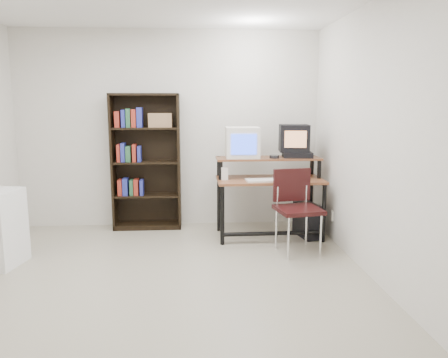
{
  "coord_description": "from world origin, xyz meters",
  "views": [
    {
      "loc": [
        0.3,
        -3.9,
        1.66
      ],
      "look_at": [
        0.67,
        1.1,
        0.78
      ],
      "focal_mm": 35.0,
      "sensor_mm": 36.0,
      "label": 1
    }
  ],
  "objects": [
    {
      "name": "cd_spindle",
      "position": [
        1.31,
        1.37,
        0.99
      ],
      "size": [
        0.14,
        0.14,
        0.05
      ],
      "primitive_type": "cylinder",
      "rotation": [
        0.0,
        0.0,
        0.2
      ],
      "color": "#26262B",
      "rests_on": "computer_desk"
    },
    {
      "name": "back_wall",
      "position": [
        0.0,
        2.0,
        1.3
      ],
      "size": [
        4.0,
        0.01,
        2.6
      ],
      "primitive_type": "cube",
      "color": "silver",
      "rests_on": "floor"
    },
    {
      "name": "right_wall",
      "position": [
        2.0,
        0.0,
        1.3
      ],
      "size": [
        0.01,
        4.0,
        2.6
      ],
      "primitive_type": "cube",
      "color": "silver",
      "rests_on": "floor"
    },
    {
      "name": "front_wall",
      "position": [
        0.0,
        -2.0,
        1.3
      ],
      "size": [
        4.0,
        0.01,
        2.6
      ],
      "primitive_type": "cube",
      "color": "silver",
      "rests_on": "floor"
    },
    {
      "name": "computer_desk",
      "position": [
        1.25,
        1.36,
        0.7
      ],
      "size": [
        1.3,
        0.66,
        0.98
      ],
      "rotation": [
        0.0,
        0.0,
        0.01
      ],
      "color": "brown",
      "rests_on": "floor"
    },
    {
      "name": "vcr",
      "position": [
        1.61,
        1.44,
        1.01
      ],
      "size": [
        0.38,
        0.29,
        0.08
      ],
      "primitive_type": "cube",
      "rotation": [
        0.0,
        0.0,
        -0.1
      ],
      "color": "black",
      "rests_on": "computer_desk"
    },
    {
      "name": "floor",
      "position": [
        0.0,
        0.0,
        -0.01
      ],
      "size": [
        4.0,
        4.0,
        0.01
      ],
      "primitive_type": "cube",
      "color": "#AAA28D",
      "rests_on": "ground"
    },
    {
      "name": "crt_tv",
      "position": [
        1.58,
        1.5,
        1.22
      ],
      "size": [
        0.4,
        0.39,
        0.34
      ],
      "rotation": [
        0.0,
        0.0,
        -0.12
      ],
      "color": "black",
      "rests_on": "vcr"
    },
    {
      "name": "mousepad",
      "position": [
        1.58,
        1.26,
        0.72
      ],
      "size": [
        0.23,
        0.19,
        0.01
      ],
      "primitive_type": "cube",
      "rotation": [
        0.0,
        0.0,
        -0.05
      ],
      "color": "black",
      "rests_on": "computer_desk"
    },
    {
      "name": "bookshelf",
      "position": [
        -0.31,
        1.86,
        0.91
      ],
      "size": [
        0.89,
        0.3,
        1.78
      ],
      "rotation": [
        0.0,
        0.0,
        -0.01
      ],
      "color": "black",
      "rests_on": "floor"
    },
    {
      "name": "crt_monitor",
      "position": [
        0.92,
        1.5,
        1.16
      ],
      "size": [
        0.42,
        0.43,
        0.39
      ],
      "rotation": [
        0.0,
        0.0,
        -0.02
      ],
      "color": "silver",
      "rests_on": "computer_desk"
    },
    {
      "name": "pc_tower",
      "position": [
        1.73,
        1.3,
        0.21
      ],
      "size": [
        0.28,
        0.48,
        0.42
      ],
      "primitive_type": "cube",
      "rotation": [
        0.0,
        0.0,
        0.19
      ],
      "color": "black",
      "rests_on": "floor"
    },
    {
      "name": "keyboard",
      "position": [
        1.17,
        1.18,
        0.74
      ],
      "size": [
        0.48,
        0.24,
        0.03
      ],
      "primitive_type": "cube",
      "rotation": [
        0.0,
        0.0,
        0.08
      ],
      "color": "silver",
      "rests_on": "computer_desk"
    },
    {
      "name": "mouse",
      "position": [
        1.57,
        1.27,
        0.74
      ],
      "size": [
        0.1,
        0.07,
        0.03
      ],
      "primitive_type": "cube",
      "rotation": [
        0.0,
        0.0,
        -0.06
      ],
      "color": "white",
      "rests_on": "mousepad"
    },
    {
      "name": "desk_speaker",
      "position": [
        0.69,
        1.29,
        0.8
      ],
      "size": [
        0.09,
        0.08,
        0.17
      ],
      "primitive_type": "cube",
      "rotation": [
        0.0,
        0.0,
        0.1
      ],
      "color": "silver",
      "rests_on": "computer_desk"
    },
    {
      "name": "wall_outlet",
      "position": [
        1.99,
        1.15,
        0.3
      ],
      "size": [
        0.02,
        0.08,
        0.12
      ],
      "primitive_type": "cube",
      "color": "beige",
      "rests_on": "right_wall"
    },
    {
      "name": "school_chair",
      "position": [
        1.45,
        0.78,
        0.57
      ],
      "size": [
        0.53,
        0.53,
        0.92
      ],
      "rotation": [
        0.0,
        0.0,
        0.17
      ],
      "color": "black",
      "rests_on": "floor"
    }
  ]
}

